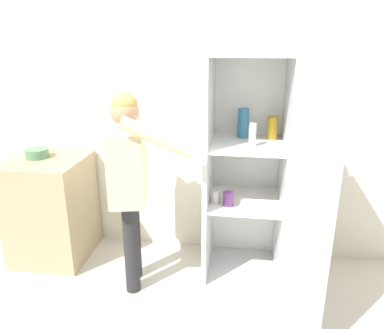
# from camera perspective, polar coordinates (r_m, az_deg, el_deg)

# --- Properties ---
(ground_plane) EXTENTS (12.00, 12.00, 0.00)m
(ground_plane) POSITION_cam_1_polar(r_m,az_deg,el_deg) (2.96, 3.55, -21.98)
(ground_plane) COLOR beige
(wall_back) EXTENTS (7.00, 0.06, 2.55)m
(wall_back) POSITION_cam_1_polar(r_m,az_deg,el_deg) (3.28, 5.55, 7.24)
(wall_back) COLOR silver
(wall_back) RESTS_ON ground_plane
(refrigerator) EXTENTS (0.81, 1.26, 1.84)m
(refrigerator) POSITION_cam_1_polar(r_m,az_deg,el_deg) (2.93, 10.01, -1.57)
(refrigerator) COLOR silver
(refrigerator) RESTS_ON ground_plane
(person) EXTENTS (0.70, 0.59, 1.57)m
(person) POSITION_cam_1_polar(r_m,az_deg,el_deg) (2.83, -9.51, -1.04)
(person) COLOR #262628
(person) RESTS_ON ground_plane
(counter) EXTENTS (0.63, 0.64, 0.93)m
(counter) POSITION_cam_1_polar(r_m,az_deg,el_deg) (3.62, -20.55, -6.28)
(counter) COLOR tan
(counter) RESTS_ON ground_plane
(bowl) EXTENTS (0.19, 0.19, 0.08)m
(bowl) POSITION_cam_1_polar(r_m,az_deg,el_deg) (3.52, -22.51, 1.60)
(bowl) COLOR #517F5B
(bowl) RESTS_ON counter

